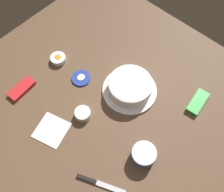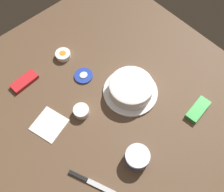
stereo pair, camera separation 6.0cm
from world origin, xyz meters
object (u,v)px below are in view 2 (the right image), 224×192
(candy_box_lower, at_px, (24,81))
(candy_box_upper, at_px, (198,110))
(sprinkle_bowl_orange, at_px, (63,55))
(paper_napkin, at_px, (49,124))
(spreading_knife, at_px, (88,180))
(sprinkle_bowl_green, at_px, (81,111))
(frosting_tub, at_px, (137,157))
(frosted_cake, at_px, (131,88))
(frosting_tub_lid, at_px, (84,76))

(candy_box_lower, height_order, candy_box_upper, candy_box_upper)
(sprinkle_bowl_orange, xyz_separation_m, paper_napkin, (0.31, 0.30, -0.01))
(spreading_knife, bearing_deg, sprinkle_bowl_green, -124.48)
(frosting_tub, xyz_separation_m, sprinkle_bowl_orange, (-0.11, -0.72, -0.02))
(spreading_knife, xyz_separation_m, candy_box_lower, (-0.08, -0.64, 0.00))
(candy_box_lower, xyz_separation_m, candy_box_upper, (-0.57, 0.76, 0.00))
(candy_box_lower, height_order, paper_napkin, candy_box_lower)
(spreading_knife, bearing_deg, paper_napkin, -95.09)
(sprinkle_bowl_green, relative_size, paper_napkin, 0.55)
(sprinkle_bowl_green, xyz_separation_m, candy_box_upper, (-0.46, 0.40, -0.01))
(frosted_cake, relative_size, frosting_tub, 2.52)
(spreading_knife, relative_size, candy_box_lower, 1.47)
(spreading_knife, xyz_separation_m, sprinkle_bowl_green, (-0.20, -0.28, 0.02))
(candy_box_upper, distance_m, paper_napkin, 0.77)
(frosting_tub_lid, relative_size, candy_box_upper, 0.69)
(frosting_tub, distance_m, candy_box_lower, 0.74)
(candy_box_lower, distance_m, candy_box_upper, 0.95)
(sprinkle_bowl_green, bearing_deg, candy_box_lower, -71.87)
(spreading_knife, relative_size, paper_napkin, 1.50)
(frosting_tub_lid, distance_m, paper_napkin, 0.33)
(frosting_tub, bearing_deg, spreading_knife, -18.95)
(sprinkle_bowl_orange, bearing_deg, frosting_tub_lid, 90.18)
(frosted_cake, distance_m, candy_box_lower, 0.59)
(spreading_knife, relative_size, sprinkle_bowl_orange, 2.53)
(frosted_cake, xyz_separation_m, frosting_tub, (0.23, 0.28, -0.01))
(frosting_tub_lid, xyz_separation_m, paper_napkin, (0.32, 0.11, -0.00))
(frosting_tub, relative_size, paper_napkin, 0.78)
(frosted_cake, bearing_deg, frosting_tub, 50.49)
(frosting_tub_lid, bearing_deg, spreading_knife, 52.64)
(frosting_tub, height_order, spreading_knife, frosting_tub)
(candy_box_upper, height_order, paper_napkin, candy_box_upper)
(sprinkle_bowl_green, relative_size, sprinkle_bowl_orange, 0.93)
(frosting_tub, relative_size, frosting_tub_lid, 1.13)
(frosting_tub, bearing_deg, sprinkle_bowl_orange, -98.64)
(frosting_tub_lid, distance_m, candy_box_lower, 0.33)
(frosted_cake, height_order, frosting_tub, frosted_cake)
(frosting_tub_lid, relative_size, sprinkle_bowl_orange, 1.17)
(frosted_cake, xyz_separation_m, candy_box_lower, (0.39, -0.44, -0.03))
(frosted_cake, height_order, sprinkle_bowl_green, frosted_cake)
(candy_box_lower, bearing_deg, sprinkle_bowl_orange, 175.76)
(spreading_knife, height_order, paper_napkin, spreading_knife)
(sprinkle_bowl_green, distance_m, sprinkle_bowl_orange, 0.39)
(spreading_knife, bearing_deg, sprinkle_bowl_orange, -118.33)
(candy_box_upper, bearing_deg, spreading_knife, -16.47)
(frosting_tub_lid, relative_size, candy_box_lower, 0.68)
(frosted_cake, distance_m, sprinkle_bowl_green, 0.29)
(frosted_cake, bearing_deg, spreading_knife, 23.24)
(frosting_tub_lid, bearing_deg, candy_box_lower, -35.13)
(frosting_tub, relative_size, sprinkle_bowl_orange, 1.32)
(sprinkle_bowl_green, bearing_deg, sprinkle_bowl_orange, -112.85)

